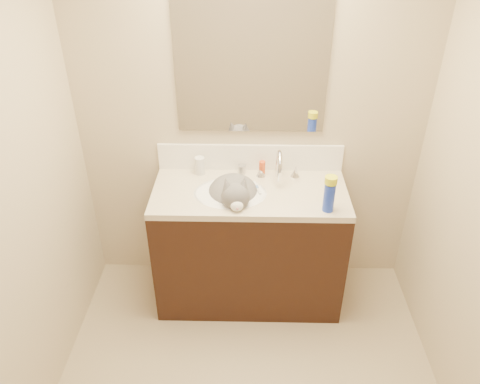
{
  "coord_description": "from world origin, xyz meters",
  "views": [
    {
      "loc": [
        -0.01,
        -1.45,
        2.4
      ],
      "look_at": [
        -0.06,
        0.92,
        0.88
      ],
      "focal_mm": 35.0,
      "sensor_mm": 36.0,
      "label": 1
    }
  ],
  "objects_px": {
    "cat": "(234,195)",
    "faucet": "(279,168)",
    "silver_jar": "(242,169)",
    "amber_bottle": "(262,168)",
    "vanity_cabinet": "(249,247)",
    "pill_bottle": "(200,166)",
    "basin": "(230,202)",
    "spray_can": "(329,197)"
  },
  "relations": [
    {
      "from": "cat",
      "to": "faucet",
      "type": "bearing_deg",
      "value": 22.88
    },
    {
      "from": "silver_jar",
      "to": "amber_bottle",
      "type": "relative_size",
      "value": 0.59
    },
    {
      "from": "cat",
      "to": "silver_jar",
      "type": "relative_size",
      "value": 7.9
    },
    {
      "from": "vanity_cabinet",
      "to": "amber_bottle",
      "type": "distance_m",
      "value": 0.54
    },
    {
      "from": "silver_jar",
      "to": "pill_bottle",
      "type": "bearing_deg",
      "value": -178.29
    },
    {
      "from": "vanity_cabinet",
      "to": "cat",
      "type": "xyz_separation_m",
      "value": [
        -0.1,
        -0.03,
        0.43
      ]
    },
    {
      "from": "basin",
      "to": "silver_jar",
      "type": "relative_size",
      "value": 7.67
    },
    {
      "from": "basin",
      "to": "cat",
      "type": "distance_m",
      "value": 0.05
    },
    {
      "from": "faucet",
      "to": "amber_bottle",
      "type": "relative_size",
      "value": 2.81
    },
    {
      "from": "faucet",
      "to": "amber_bottle",
      "type": "distance_m",
      "value": 0.12
    },
    {
      "from": "cat",
      "to": "spray_can",
      "type": "relative_size",
      "value": 2.64
    },
    {
      "from": "faucet",
      "to": "silver_jar",
      "type": "distance_m",
      "value": 0.25
    },
    {
      "from": "silver_jar",
      "to": "vanity_cabinet",
      "type": "bearing_deg",
      "value": -75.63
    },
    {
      "from": "basin",
      "to": "pill_bottle",
      "type": "relative_size",
      "value": 3.9
    },
    {
      "from": "cat",
      "to": "pill_bottle",
      "type": "height_order",
      "value": "cat"
    },
    {
      "from": "cat",
      "to": "spray_can",
      "type": "bearing_deg",
      "value": -25.33
    },
    {
      "from": "amber_bottle",
      "to": "basin",
      "type": "bearing_deg",
      "value": -131.79
    },
    {
      "from": "vanity_cabinet",
      "to": "basin",
      "type": "xyz_separation_m",
      "value": [
        -0.12,
        -0.03,
        0.38
      ]
    },
    {
      "from": "vanity_cabinet",
      "to": "pill_bottle",
      "type": "distance_m",
      "value": 0.64
    },
    {
      "from": "pill_bottle",
      "to": "amber_bottle",
      "type": "xyz_separation_m",
      "value": [
        0.4,
        -0.01,
        -0.01
      ]
    },
    {
      "from": "faucet",
      "to": "spray_can",
      "type": "xyz_separation_m",
      "value": [
        0.27,
        -0.34,
        0.0
      ]
    },
    {
      "from": "vanity_cabinet",
      "to": "amber_bottle",
      "type": "relative_size",
      "value": 12.05
    },
    {
      "from": "basin",
      "to": "spray_can",
      "type": "xyz_separation_m",
      "value": [
        0.57,
        -0.17,
        0.16
      ]
    },
    {
      "from": "basin",
      "to": "faucet",
      "type": "relative_size",
      "value": 1.61
    },
    {
      "from": "basin",
      "to": "pill_bottle",
      "type": "xyz_separation_m",
      "value": [
        -0.21,
        0.23,
        0.13
      ]
    },
    {
      "from": "amber_bottle",
      "to": "spray_can",
      "type": "bearing_deg",
      "value": -46.58
    },
    {
      "from": "faucet",
      "to": "pill_bottle",
      "type": "relative_size",
      "value": 2.43
    },
    {
      "from": "faucet",
      "to": "silver_jar",
      "type": "relative_size",
      "value": 4.77
    },
    {
      "from": "spray_can",
      "to": "vanity_cabinet",
      "type": "bearing_deg",
      "value": 155.79
    },
    {
      "from": "basin",
      "to": "pill_bottle",
      "type": "distance_m",
      "value": 0.34
    },
    {
      "from": "amber_bottle",
      "to": "spray_can",
      "type": "distance_m",
      "value": 0.54
    },
    {
      "from": "vanity_cabinet",
      "to": "faucet",
      "type": "height_order",
      "value": "faucet"
    },
    {
      "from": "basin",
      "to": "faucet",
      "type": "height_order",
      "value": "faucet"
    },
    {
      "from": "pill_bottle",
      "to": "amber_bottle",
      "type": "relative_size",
      "value": 1.16
    },
    {
      "from": "pill_bottle",
      "to": "cat",
      "type": "bearing_deg",
      "value": -45.12
    },
    {
      "from": "basin",
      "to": "cat",
      "type": "relative_size",
      "value": 0.97
    },
    {
      "from": "basin",
      "to": "spray_can",
      "type": "bearing_deg",
      "value": -16.8
    },
    {
      "from": "basin",
      "to": "silver_jar",
      "type": "bearing_deg",
      "value": 74.61
    },
    {
      "from": "vanity_cabinet",
      "to": "cat",
      "type": "bearing_deg",
      "value": -165.16
    },
    {
      "from": "cat",
      "to": "amber_bottle",
      "type": "distance_m",
      "value": 0.29
    },
    {
      "from": "silver_jar",
      "to": "spray_can",
      "type": "distance_m",
      "value": 0.65
    },
    {
      "from": "faucet",
      "to": "cat",
      "type": "distance_m",
      "value": 0.34
    }
  ]
}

